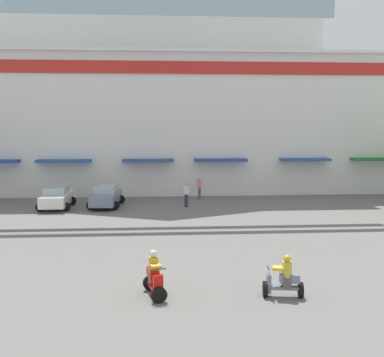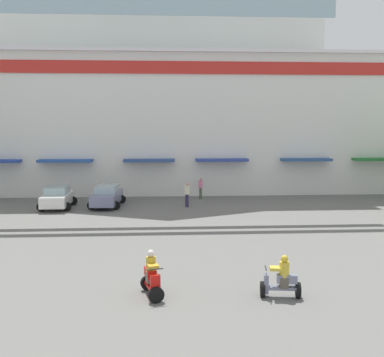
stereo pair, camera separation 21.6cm
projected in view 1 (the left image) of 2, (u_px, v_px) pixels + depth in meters
name	position (u px, v px, depth m)	size (l,w,h in m)	color
ground_plane	(137.00, 257.00, 20.36)	(128.00, 128.00, 0.00)	slate
colonial_building	(147.00, 84.00, 43.22)	(42.72, 19.65, 21.14)	white
parked_car_0	(57.00, 197.00, 31.99)	(2.27, 3.91, 1.49)	white
parked_car_1	(106.00, 196.00, 32.66)	(2.40, 4.32, 1.49)	slate
scooter_rider_0	(154.00, 277.00, 15.70)	(0.83, 1.45, 1.55)	black
scooter_rider_4	(284.00, 280.00, 15.63)	(1.37, 0.70, 1.44)	black
pedestrian_0	(186.00, 193.00, 32.52)	(0.47, 0.47, 1.69)	#2F2747
pedestrian_1	(199.00, 187.00, 35.98)	(0.39, 0.39, 1.62)	#445042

